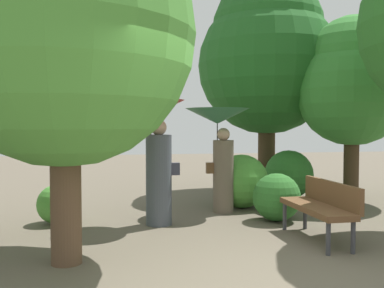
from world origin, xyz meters
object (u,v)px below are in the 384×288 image
park_bench (321,204)px  tree_mid_left (64,15)px  person_left (155,141)px  tree_near_right (353,81)px  tree_mid_right (267,54)px  person_right (219,136)px

park_bench → tree_mid_left: size_ratio=0.33×
park_bench → tree_mid_left: bearing=-83.9°
person_left → tree_mid_left: tree_mid_left is taller
tree_near_right → tree_mid_left: bearing=-150.3°
person_left → tree_mid_right: tree_mid_right is taller
person_right → tree_mid_right: size_ratio=0.37×
person_left → tree_near_right: tree_near_right is taller
tree_near_right → tree_mid_right: (-1.35, 1.49, 0.76)m
person_left → tree_mid_right: size_ratio=0.39×
tree_mid_left → tree_near_right: bearing=29.7°
person_left → tree_mid_right: (3.00, 2.89, 1.96)m
person_right → tree_mid_left: (-2.50, -2.54, 1.47)m
person_left → person_right: person_left is taller
tree_near_right → tree_mid_right: 2.15m
park_bench → tree_near_right: size_ratio=0.38×
tree_near_right → park_bench: bearing=-127.6°
person_left → park_bench: person_left is taller
tree_mid_right → tree_mid_left: bearing=-132.2°
person_right → tree_mid_left: tree_mid_left is taller
person_left → tree_mid_left: bearing=147.0°
tree_mid_left → tree_mid_right: size_ratio=0.88×
person_left → person_right: 1.50m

